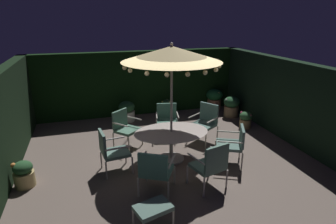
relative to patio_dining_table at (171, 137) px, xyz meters
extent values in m
cube|color=brown|center=(-0.06, 0.00, -0.61)|extent=(7.49, 7.64, 0.02)
cube|color=black|center=(-0.06, 3.67, 0.51)|extent=(7.49, 0.30, 2.22)
cube|color=black|center=(3.54, 0.00, 0.51)|extent=(0.30, 7.64, 2.22)
cylinder|color=#B4B0AD|center=(0.00, 0.00, -0.59)|extent=(0.63, 0.63, 0.03)
cylinder|color=#B4B0AD|center=(0.00, 0.00, -0.25)|extent=(0.09, 0.09, 0.70)
ellipsoid|color=#B7A89F|center=(0.00, 0.00, 0.12)|extent=(1.80, 1.32, 0.03)
cylinder|color=#BAAEA5|center=(0.00, 0.00, 0.66)|extent=(0.06, 0.06, 2.51)
cone|color=tan|center=(0.00, 0.00, 1.96)|extent=(2.24, 2.24, 0.34)
sphere|color=#BAAEA5|center=(0.00, 0.00, 2.17)|extent=(0.07, 0.07, 0.07)
sphere|color=#F9DB8C|center=(1.04, 0.01, 1.71)|extent=(0.09, 0.09, 0.09)
sphere|color=#F9DB8C|center=(0.96, 0.41, 1.71)|extent=(0.09, 0.09, 0.09)
sphere|color=#F9DB8C|center=(0.71, 0.77, 1.71)|extent=(0.09, 0.09, 0.09)
sphere|color=#F9DB8C|center=(0.35, 0.98, 1.71)|extent=(0.09, 0.09, 0.09)
sphere|color=#F9DB8C|center=(0.02, 1.04, 1.71)|extent=(0.09, 0.09, 0.09)
sphere|color=#F9DB8C|center=(-0.37, 0.98, 1.71)|extent=(0.09, 0.09, 0.09)
sphere|color=#F9DB8C|center=(-0.77, 0.70, 1.71)|extent=(0.09, 0.09, 0.09)
sphere|color=#F9DB8C|center=(-0.95, 0.43, 1.71)|extent=(0.09, 0.09, 0.09)
sphere|color=#F9DB8C|center=(-1.04, 0.01, 1.71)|extent=(0.09, 0.09, 0.09)
sphere|color=#F9DB8C|center=(-0.98, -0.35, 1.71)|extent=(0.09, 0.09, 0.09)
sphere|color=#F9DB8C|center=(-0.73, -0.75, 1.71)|extent=(0.09, 0.09, 0.09)
sphere|color=#F9DB8C|center=(-0.40, -0.96, 1.71)|extent=(0.09, 0.09, 0.09)
sphere|color=#F9DB8C|center=(-0.01, -1.04, 1.71)|extent=(0.09, 0.09, 0.09)
sphere|color=#F9DB8C|center=(0.37, -0.97, 1.71)|extent=(0.09, 0.09, 0.09)
sphere|color=#F9DB8C|center=(0.70, -0.77, 1.71)|extent=(0.09, 0.09, 0.09)
sphere|color=#F9DB8C|center=(0.97, -0.38, 1.71)|extent=(0.09, 0.09, 0.09)
cylinder|color=#B4B4A8|center=(-0.79, -0.79, -0.39)|extent=(0.04, 0.04, 0.42)
cylinder|color=#B4B4A8|center=(-0.27, -1.08, -0.39)|extent=(0.04, 0.04, 0.42)
cylinder|color=#B4B4A8|center=(-1.07, -1.29, -0.39)|extent=(0.04, 0.04, 0.42)
cylinder|color=#B4B4A8|center=(-0.56, -1.59, -0.39)|extent=(0.04, 0.04, 0.42)
cube|color=#4A7F6D|center=(-0.67, -1.19, -0.15)|extent=(0.79, 0.78, 0.07)
cube|color=#4A7F6D|center=(-0.81, -1.43, 0.12)|extent=(0.52, 0.33, 0.46)
cylinder|color=#B4B4A8|center=(-0.93, -1.04, 0.10)|extent=(0.31, 0.50, 0.04)
cylinder|color=#B4B4A8|center=(-0.41, -1.33, 0.10)|extent=(0.31, 0.50, 0.04)
cylinder|color=#B4ADA8|center=(0.00, -1.12, -0.39)|extent=(0.04, 0.04, 0.41)
cylinder|color=#B4ADA8|center=(0.56, -0.97, -0.39)|extent=(0.04, 0.04, 0.41)
cylinder|color=#B4ADA8|center=(0.14, -1.66, -0.39)|extent=(0.04, 0.04, 0.41)
cylinder|color=#B4ADA8|center=(0.71, -1.51, -0.39)|extent=(0.04, 0.04, 0.41)
cube|color=slate|center=(0.35, -1.32, -0.15)|extent=(0.70, 0.68, 0.07)
cube|color=slate|center=(0.42, -1.57, 0.15)|extent=(0.56, 0.20, 0.53)
cylinder|color=#B4ADA8|center=(0.07, -1.39, 0.10)|extent=(0.17, 0.53, 0.04)
cylinder|color=#B4ADA8|center=(0.64, -1.24, 0.10)|extent=(0.17, 0.53, 0.04)
cylinder|color=#BAB5A5|center=(0.83, -0.74, -0.38)|extent=(0.04, 0.04, 0.44)
cylinder|color=#BAB5A5|center=(1.09, -0.19, -0.38)|extent=(0.04, 0.04, 0.44)
cylinder|color=#BAB5A5|center=(1.36, -1.00, -0.38)|extent=(0.04, 0.04, 0.44)
cylinder|color=#BAB5A5|center=(1.63, -0.45, -0.38)|extent=(0.04, 0.04, 0.44)
cube|color=slate|center=(1.23, -0.59, -0.13)|extent=(0.78, 0.79, 0.07)
cube|color=slate|center=(1.48, -0.72, 0.12)|extent=(0.31, 0.55, 0.42)
cylinder|color=#BAB5A5|center=(1.09, -0.87, 0.09)|extent=(0.52, 0.28, 0.04)
cylinder|color=#BAB5A5|center=(1.36, -0.32, 0.09)|extent=(0.52, 0.28, 0.04)
cylinder|color=#B8B6A4|center=(1.06, 0.33, -0.38)|extent=(0.04, 0.04, 0.45)
cylinder|color=#B8B6A4|center=(0.74, 0.83, -0.38)|extent=(0.04, 0.04, 0.45)
cylinder|color=#B8B6A4|center=(1.56, 0.64, -0.38)|extent=(0.04, 0.04, 0.45)
cylinder|color=#B8B6A4|center=(1.23, 1.15, -0.38)|extent=(0.04, 0.04, 0.45)
cube|color=slate|center=(1.15, 0.74, -0.12)|extent=(0.80, 0.80, 0.07)
cube|color=slate|center=(1.38, 0.89, 0.18)|extent=(0.36, 0.51, 0.53)
cylinder|color=#B8B6A4|center=(1.31, 0.49, 0.10)|extent=(0.49, 0.33, 0.04)
cylinder|color=#B8B6A4|center=(0.99, 0.99, 0.10)|extent=(0.49, 0.33, 0.04)
cylinder|color=#B6B1A3|center=(0.53, 0.99, -0.39)|extent=(0.04, 0.04, 0.42)
cylinder|color=#B6B1A3|center=(-0.06, 1.12, -0.39)|extent=(0.04, 0.04, 0.42)
cylinder|color=#B6B1A3|center=(0.65, 1.54, -0.39)|extent=(0.04, 0.04, 0.42)
cylinder|color=#B6B1A3|center=(0.06, 1.67, -0.39)|extent=(0.04, 0.04, 0.42)
cube|color=#477562|center=(0.29, 1.33, -0.15)|extent=(0.69, 0.66, 0.07)
cube|color=#477562|center=(0.35, 1.59, 0.11)|extent=(0.57, 0.18, 0.45)
cylinder|color=#B6B1A3|center=(0.59, 1.27, 0.06)|extent=(0.15, 0.53, 0.04)
cylinder|color=#B6B1A3|center=(0.00, 1.40, 0.06)|extent=(0.15, 0.53, 0.04)
cylinder|color=#BCB4A5|center=(-0.51, 1.02, -0.39)|extent=(0.04, 0.04, 0.43)
cylinder|color=#BCB4A5|center=(-0.94, 0.64, -0.39)|extent=(0.04, 0.04, 0.43)
cylinder|color=#BCB4A5|center=(-0.85, 1.41, -0.39)|extent=(0.04, 0.04, 0.43)
cylinder|color=#BCB4A5|center=(-1.28, 1.04, -0.39)|extent=(0.04, 0.04, 0.43)
cube|color=#4C7661|center=(-0.90, 1.03, -0.13)|extent=(0.76, 0.76, 0.07)
cube|color=#4C7661|center=(-1.06, 1.21, 0.14)|extent=(0.45, 0.40, 0.48)
cylinder|color=#BCB4A5|center=(-0.68, 1.21, 0.12)|extent=(0.36, 0.40, 0.04)
cylinder|color=#BCB4A5|center=(-1.11, 0.84, 0.12)|extent=(0.36, 0.40, 0.04)
cylinder|color=#B9AEAA|center=(-1.10, 0.13, -0.40)|extent=(0.04, 0.04, 0.41)
cylinder|color=#B9AEAA|center=(-1.03, -0.40, -0.40)|extent=(0.04, 0.04, 0.41)
cylinder|color=#B9AEAA|center=(-1.67, 0.06, -0.40)|extent=(0.04, 0.04, 0.41)
cylinder|color=#B9AEAA|center=(-1.61, -0.48, -0.40)|extent=(0.04, 0.04, 0.41)
cube|color=slate|center=(-1.35, -0.17, -0.16)|extent=(0.63, 0.60, 0.07)
cube|color=slate|center=(-1.63, -0.21, 0.14)|extent=(0.13, 0.52, 0.52)
cylinder|color=#B9AEAA|center=(-1.39, 0.09, 0.08)|extent=(0.56, 0.11, 0.04)
cylinder|color=#B9AEAA|center=(-1.32, -0.44, 0.08)|extent=(0.56, 0.11, 0.04)
cylinder|color=#B6B1A4|center=(-1.31, -2.05, -0.45)|extent=(0.03, 0.03, 0.31)
cylinder|color=#B6B1A4|center=(-0.77, -1.90, -0.45)|extent=(0.03, 0.03, 0.31)
cylinder|color=#B6B1A4|center=(-0.67, -2.26, -0.45)|extent=(0.03, 0.03, 0.31)
cube|color=#506D62|center=(-0.99, -2.15, -0.25)|extent=(0.68, 0.55, 0.08)
cylinder|color=olive|center=(2.85, 1.30, -0.46)|extent=(0.36, 0.36, 0.28)
ellipsoid|color=#29542E|center=(2.85, 1.30, -0.21)|extent=(0.39, 0.39, 0.27)
sphere|color=#DB546F|center=(2.95, 1.28, -0.17)|extent=(0.11, 0.11, 0.11)
sphere|color=#D76075|center=(2.88, 1.39, -0.17)|extent=(0.07, 0.07, 0.07)
sphere|color=#DB4579|center=(2.75, 1.41, -0.13)|extent=(0.08, 0.08, 0.08)
sphere|color=#DC4762|center=(2.72, 1.32, -0.18)|extent=(0.08, 0.08, 0.08)
sphere|color=#DE5571|center=(2.81, 1.18, -0.17)|extent=(0.10, 0.10, 0.10)
sphere|color=#DD5F76|center=(2.92, 1.17, -0.17)|extent=(0.07, 0.07, 0.07)
cylinder|color=tan|center=(-3.24, -0.24, -0.44)|extent=(0.41, 0.41, 0.32)
ellipsoid|color=#234A27|center=(-3.24, -0.24, -0.18)|extent=(0.38, 0.38, 0.27)
sphere|color=#E68A45|center=(-3.15, -0.23, -0.15)|extent=(0.08, 0.08, 0.08)
sphere|color=orange|center=(-3.26, -0.09, -0.14)|extent=(0.09, 0.09, 0.09)
sphere|color=orange|center=(-3.40, -0.24, -0.10)|extent=(0.10, 0.10, 0.10)
sphere|color=orange|center=(-3.22, -0.35, -0.17)|extent=(0.06, 0.06, 0.06)
cylinder|color=beige|center=(-0.61, 2.99, -0.43)|extent=(0.51, 0.51, 0.34)
ellipsoid|color=#1E4727|center=(-0.61, 2.99, -0.11)|extent=(0.53, 0.53, 0.37)
sphere|color=#E5D548|center=(-0.39, 2.98, -0.08)|extent=(0.06, 0.06, 0.06)
sphere|color=#E2CF4F|center=(-0.72, 3.17, -0.02)|extent=(0.07, 0.07, 0.07)
sphere|color=#F7C151|center=(-0.68, 2.82, -0.08)|extent=(0.08, 0.08, 0.08)
cylinder|color=#AB6850|center=(2.76, 3.37, -0.41)|extent=(0.51, 0.51, 0.37)
ellipsoid|color=#1C5F30|center=(2.76, 3.37, -0.06)|extent=(0.61, 0.61, 0.43)
sphere|color=#EEC156|center=(2.89, 3.37, -0.01)|extent=(0.10, 0.10, 0.10)
sphere|color=yellow|center=(2.92, 3.52, 0.04)|extent=(0.08, 0.08, 0.08)
sphere|color=yellow|center=(2.69, 3.51, 0.01)|extent=(0.08, 0.08, 0.08)
sphere|color=#EEC359|center=(2.62, 3.41, 0.04)|extent=(0.06, 0.06, 0.06)
sphere|color=yellow|center=(2.70, 3.17, 0.02)|extent=(0.11, 0.11, 0.11)
sphere|color=yellow|center=(2.81, 3.16, 0.04)|extent=(0.10, 0.10, 0.10)
cylinder|color=#896951|center=(0.79, 3.01, -0.42)|extent=(0.40, 0.40, 0.36)
ellipsoid|color=#274D29|center=(0.79, 3.01, -0.13)|extent=(0.40, 0.40, 0.28)
sphere|color=#E5C54A|center=(0.89, 2.99, -0.08)|extent=(0.09, 0.09, 0.09)
sphere|color=#E2CF50|center=(0.82, 3.12, -0.04)|extent=(0.08, 0.08, 0.08)
sphere|color=yellow|center=(0.68, 3.11, -0.12)|extent=(0.08, 0.08, 0.08)
sphere|color=yellow|center=(0.63, 3.01, -0.05)|extent=(0.06, 0.06, 0.06)
sphere|color=#E1CD49|center=(0.72, 2.94, -0.10)|extent=(0.07, 0.07, 0.07)
sphere|color=#DFC758|center=(0.85, 2.86, -0.04)|extent=(0.07, 0.07, 0.07)
cylinder|color=#8C704D|center=(2.94, 2.38, -0.41)|extent=(0.50, 0.50, 0.37)
ellipsoid|color=#23522E|center=(2.94, 2.38, -0.08)|extent=(0.54, 0.54, 0.38)
sphere|color=silver|center=(3.12, 2.36, -0.04)|extent=(0.07, 0.07, 0.07)
sphere|color=silver|center=(2.97, 2.52, -0.01)|extent=(0.08, 0.08, 0.08)
sphere|color=silver|center=(2.72, 2.37, 0.03)|extent=(0.07, 0.07, 0.07)
sphere|color=beige|center=(2.95, 2.24, -0.01)|extent=(0.09, 0.09, 0.09)
camera|label=1|loc=(-1.88, -5.95, 2.74)|focal=30.27mm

